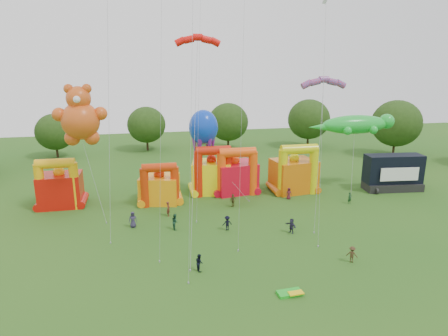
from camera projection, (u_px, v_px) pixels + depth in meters
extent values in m
plane|color=#215518|center=(280.00, 321.00, 28.60)|extent=(160.00, 160.00, 0.00)
cylinder|color=#352314|center=(394.00, 147.00, 77.22)|extent=(0.44, 0.44, 3.72)
ellipsoid|color=#213B12|center=(396.00, 123.00, 76.03)|extent=(9.30, 9.30, 8.89)
cylinder|color=#352314|center=(308.00, 139.00, 84.98)|extent=(0.44, 0.44, 3.51)
ellipsoid|color=#213B12|center=(309.00, 119.00, 83.86)|extent=(8.77, 8.78, 8.39)
cylinder|color=#352314|center=(228.00, 141.00, 83.57)|extent=(0.44, 0.44, 3.30)
ellipsoid|color=#213B12|center=(228.00, 122.00, 82.52)|extent=(8.25, 8.25, 7.88)
cylinder|color=#352314|center=(147.00, 143.00, 82.31)|extent=(0.44, 0.44, 3.09)
ellipsoid|color=#213B12|center=(146.00, 125.00, 81.32)|extent=(7.73, 7.72, 7.38)
cylinder|color=#352314|center=(57.00, 150.00, 76.30)|extent=(0.44, 0.44, 2.88)
ellipsoid|color=#213B12|center=(55.00, 132.00, 75.38)|extent=(7.20, 7.20, 6.88)
cube|color=red|center=(61.00, 190.00, 50.80)|extent=(5.16, 4.15, 4.17)
cylinder|color=#F9AE0D|center=(40.00, 188.00, 48.78)|extent=(1.13, 1.13, 5.95)
cylinder|color=#F9AE0D|center=(75.00, 186.00, 49.54)|extent=(1.13, 1.13, 5.95)
cylinder|color=#F9AE0D|center=(55.00, 163.00, 48.38)|extent=(4.57, 1.19, 1.19)
sphere|color=#F9AE0D|center=(59.00, 172.00, 50.18)|extent=(1.40, 1.40, 1.40)
cube|color=orange|center=(160.00, 189.00, 52.12)|extent=(5.59, 4.84, 3.54)
cylinder|color=red|center=(145.00, 188.00, 50.22)|extent=(1.07, 1.07, 5.06)
cylinder|color=red|center=(175.00, 186.00, 50.94)|extent=(1.07, 1.07, 5.06)
cylinder|color=red|center=(159.00, 168.00, 49.92)|extent=(4.33, 1.12, 1.12)
sphere|color=red|center=(159.00, 174.00, 51.58)|extent=(1.40, 1.40, 1.40)
cube|color=#FFF40D|center=(212.00, 177.00, 55.98)|extent=(6.02, 5.18, 4.45)
cylinder|color=red|center=(198.00, 174.00, 53.89)|extent=(1.17, 1.17, 6.36)
cylinder|color=red|center=(228.00, 172.00, 54.67)|extent=(1.17, 1.17, 6.36)
cylinder|color=red|center=(213.00, 151.00, 53.45)|extent=(4.71, 1.22, 1.22)
sphere|color=red|center=(211.00, 159.00, 55.32)|extent=(1.40, 1.40, 1.40)
cube|color=red|center=(235.00, 177.00, 56.17)|extent=(6.31, 5.39, 4.25)
cylinder|color=#FF4E0D|center=(221.00, 175.00, 53.98)|extent=(1.24, 1.24, 6.07)
cylinder|color=#FF4E0D|center=(253.00, 173.00, 54.81)|extent=(1.24, 1.24, 6.07)
cylinder|color=#FF4E0D|center=(237.00, 152.00, 53.60)|extent=(5.00, 1.30, 1.30)
sphere|color=#FF4E0D|center=(235.00, 161.00, 55.54)|extent=(1.40, 1.40, 1.40)
cube|color=#D0650B|center=(293.00, 175.00, 56.61)|extent=(6.35, 5.39, 4.49)
cylinder|color=#D7D30B|center=(283.00, 173.00, 54.36)|extent=(1.26, 1.26, 6.42)
cylinder|color=#D7D30B|center=(313.00, 171.00, 55.21)|extent=(1.26, 1.26, 6.42)
cylinder|color=#D7D30B|center=(299.00, 149.00, 53.94)|extent=(5.10, 1.32, 1.32)
sphere|color=#D7D30B|center=(294.00, 158.00, 55.94)|extent=(1.40, 1.40, 1.40)
cube|color=black|center=(392.00, 186.00, 57.35)|extent=(8.30, 3.75, 1.10)
cube|color=black|center=(393.00, 169.00, 56.87)|extent=(8.26, 3.36, 4.03)
cube|color=white|center=(400.00, 174.00, 55.50)|extent=(5.54, 0.59, 1.89)
cylinder|color=black|center=(376.00, 191.00, 55.63)|extent=(0.30, 0.90, 0.90)
cylinder|color=black|center=(417.00, 188.00, 56.86)|extent=(0.30, 0.90, 0.90)
sphere|color=#D34F17|center=(81.00, 121.00, 46.00)|extent=(4.35, 4.35, 4.35)
sphere|color=#D34F17|center=(78.00, 98.00, 45.33)|extent=(2.77, 2.77, 2.77)
sphere|color=#D34F17|center=(68.00, 89.00, 44.86)|extent=(1.09, 1.09, 1.09)
sphere|color=#D34F17|center=(87.00, 89.00, 45.24)|extent=(1.09, 1.09, 1.09)
sphere|color=#D34F17|center=(59.00, 115.00, 45.37)|extent=(1.58, 1.58, 1.58)
sphere|color=#D34F17|center=(100.00, 113.00, 46.23)|extent=(1.58, 1.58, 1.58)
sphere|color=#D34F17|center=(72.00, 138.00, 46.31)|extent=(1.78, 1.78, 1.78)
sphere|color=#D34F17|center=(92.00, 137.00, 46.73)|extent=(1.78, 1.78, 1.78)
sphere|color=white|center=(77.00, 99.00, 44.07)|extent=(0.79, 0.79, 0.79)
ellipsoid|color=green|center=(355.00, 124.00, 56.02)|extent=(9.94, 3.11, 2.64)
sphere|color=green|center=(387.00, 121.00, 56.87)|extent=(2.14, 2.14, 2.14)
cone|color=green|center=(322.00, 127.00, 55.12)|extent=(3.88, 1.55, 1.55)
sphere|color=green|center=(362.00, 126.00, 58.02)|extent=(1.16, 1.16, 1.16)
sphere|color=green|center=(373.00, 130.00, 55.08)|extent=(1.16, 1.16, 1.16)
sphere|color=green|center=(337.00, 127.00, 57.28)|extent=(1.16, 1.16, 1.16)
sphere|color=green|center=(348.00, 131.00, 54.34)|extent=(1.16, 1.16, 1.16)
ellipsoid|color=#0D38C3|center=(203.00, 127.00, 54.44)|extent=(3.98, 3.98, 4.78)
cone|color=#591E8C|center=(213.00, 143.00, 55.25)|extent=(0.90, 0.90, 3.18)
cone|color=#591E8C|center=(207.00, 141.00, 56.19)|extent=(0.90, 0.90, 3.18)
cone|color=#591E8C|center=(198.00, 142.00, 55.95)|extent=(0.90, 0.90, 3.18)
cone|color=#591E8C|center=(194.00, 143.00, 54.76)|extent=(0.90, 0.90, 3.18)
cone|color=#591E8C|center=(200.00, 145.00, 53.83)|extent=(0.90, 0.90, 3.18)
cone|color=#591E8C|center=(210.00, 144.00, 54.07)|extent=(0.90, 0.90, 3.18)
cube|color=green|center=(290.00, 293.00, 31.81)|extent=(2.07, 1.15, 0.24)
cube|color=yellow|center=(296.00, 293.00, 31.56)|extent=(1.24, 0.69, 0.10)
imported|color=#2E2944|center=(133.00, 220.00, 44.36)|extent=(0.92, 0.61, 1.85)
imported|color=#5C241A|center=(168.00, 209.00, 47.61)|extent=(0.55, 0.73, 1.81)
imported|color=#1A422E|center=(175.00, 222.00, 43.88)|extent=(0.77, 0.94, 1.78)
imported|color=black|center=(227.00, 223.00, 43.67)|extent=(1.13, 0.73, 1.65)
imported|color=#48421C|center=(233.00, 200.00, 50.64)|extent=(1.08, 0.83, 1.70)
imported|color=#27243D|center=(291.00, 226.00, 42.95)|extent=(1.06, 1.59, 1.65)
imported|color=#541822|center=(289.00, 193.00, 53.45)|extent=(0.80, 0.55, 1.58)
imported|color=#173A1A|center=(350.00, 198.00, 51.77)|extent=(0.63, 0.50, 1.53)
imported|color=black|center=(199.00, 262.00, 35.23)|extent=(0.74, 0.88, 1.59)
imported|color=#402D19|center=(352.00, 254.00, 36.73)|extent=(1.16, 1.07, 1.57)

